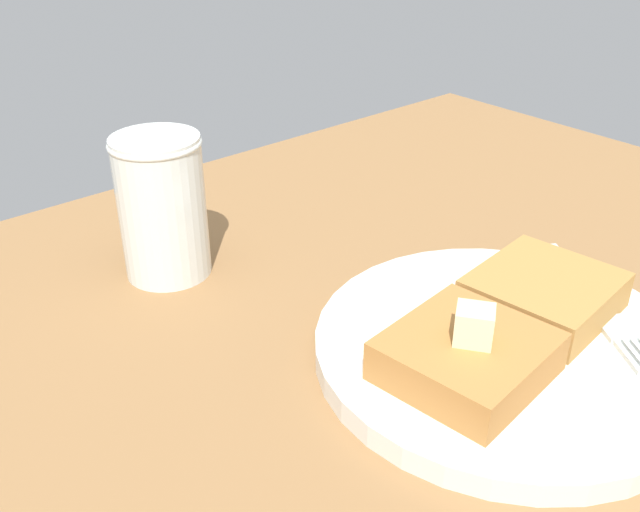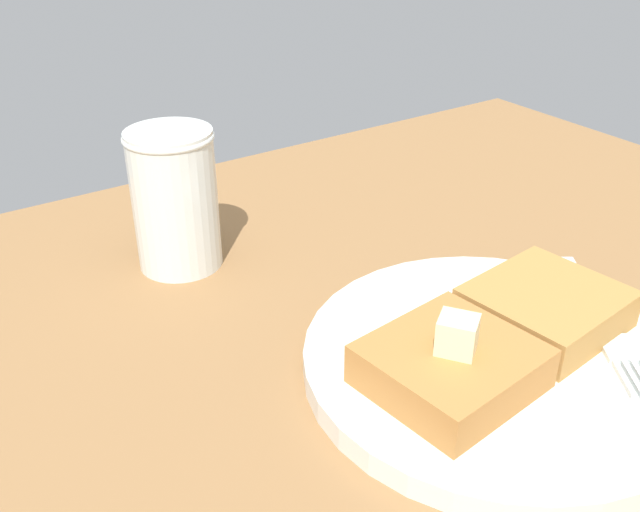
{
  "view_description": "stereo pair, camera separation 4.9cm",
  "coord_description": "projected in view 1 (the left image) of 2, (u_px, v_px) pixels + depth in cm",
  "views": [
    {
      "loc": [
        -23.76,
        -8.93,
        30.46
      ],
      "look_at": [
        4.07,
        23.57,
        6.56
      ],
      "focal_mm": 40.0,
      "sensor_mm": 36.0,
      "label": 1
    },
    {
      "loc": [
        -19.87,
        -11.9,
        30.46
      ],
      "look_at": [
        4.07,
        23.57,
        6.56
      ],
      "focal_mm": 40.0,
      "sensor_mm": 36.0,
      "label": 2
    }
  ],
  "objects": [
    {
      "name": "syrup_jar",
      "position": [
        163.0,
        211.0,
        0.54
      ],
      "size": [
        6.8,
        6.8,
        11.07
      ],
      "color": "#441F0A",
      "rests_on": "table_surface"
    },
    {
      "name": "toast_slice_left",
      "position": [
        467.0,
        356.0,
        0.42
      ],
      "size": [
        9.92,
        9.33,
        2.58
      ],
      "primitive_type": "cube",
      "rotation": [
        0.0,
        0.0,
        0.12
      ],
      "color": "#B2763A",
      "rests_on": "plate"
    },
    {
      "name": "butter_pat_primary",
      "position": [
        474.0,
        325.0,
        0.41
      ],
      "size": [
        2.84,
        2.9,
        2.17
      ],
      "primitive_type": "cube",
      "rotation": [
        0.0,
        0.0,
        2.19
      ],
      "color": "beige",
      "rests_on": "toast_slice_left"
    },
    {
      "name": "fork",
      "position": [
        601.0,
        309.0,
        0.48
      ],
      "size": [
        10.28,
        13.98,
        0.36
      ],
      "color": "silver",
      "rests_on": "plate"
    },
    {
      "name": "plate",
      "position": [
        504.0,
        348.0,
        0.46
      ],
      "size": [
        24.39,
        24.39,
        1.55
      ],
      "color": "silver",
      "rests_on": "table_surface"
    },
    {
      "name": "toast_slice_middle",
      "position": [
        544.0,
        293.0,
        0.48
      ],
      "size": [
        9.92,
        9.33,
        2.58
      ],
      "primitive_type": "cube",
      "rotation": [
        0.0,
        0.0,
        0.12
      ],
      "color": "#B5813F",
      "rests_on": "plate"
    }
  ]
}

